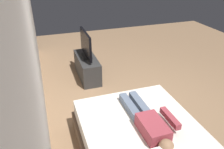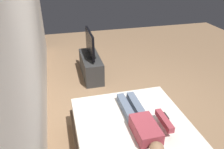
{
  "view_description": "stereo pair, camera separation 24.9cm",
  "coord_description": "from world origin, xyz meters",
  "px_view_note": "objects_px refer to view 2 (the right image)",
  "views": [
    {
      "loc": [
        -3.07,
        1.46,
        2.54
      ],
      "look_at": [
        0.22,
        0.35,
        0.69
      ],
      "focal_mm": 36.14,
      "sensor_mm": 36.0,
      "label": 1
    },
    {
      "loc": [
        -3.14,
        1.22,
        2.54
      ],
      "look_at": [
        0.22,
        0.35,
        0.69
      ],
      "focal_mm": 36.14,
      "sensor_mm": 36.0,
      "label": 2
    }
  ],
  "objects_px": {
    "tv": "(90,45)",
    "bed": "(136,146)",
    "person": "(143,123)",
    "tv_stand": "(91,67)",
    "remote": "(165,116)"
  },
  "relations": [
    {
      "from": "tv_stand",
      "to": "tv",
      "type": "distance_m",
      "value": 0.53
    },
    {
      "from": "bed",
      "to": "remote",
      "type": "height_order",
      "value": "remote"
    },
    {
      "from": "bed",
      "to": "person",
      "type": "xyz_separation_m",
      "value": [
        0.03,
        -0.08,
        0.36
      ]
    },
    {
      "from": "person",
      "to": "remote",
      "type": "distance_m",
      "value": 0.44
    },
    {
      "from": "tv_stand",
      "to": "tv",
      "type": "height_order",
      "value": "tv"
    },
    {
      "from": "tv_stand",
      "to": "tv",
      "type": "xyz_separation_m",
      "value": [
        0.0,
        -0.0,
        0.53
      ]
    },
    {
      "from": "tv",
      "to": "bed",
      "type": "bearing_deg",
      "value": -176.33
    },
    {
      "from": "bed",
      "to": "person",
      "type": "distance_m",
      "value": 0.37
    },
    {
      "from": "person",
      "to": "remote",
      "type": "relative_size",
      "value": 8.4
    },
    {
      "from": "bed",
      "to": "tv",
      "type": "distance_m",
      "value": 2.65
    },
    {
      "from": "person",
      "to": "tv",
      "type": "height_order",
      "value": "tv"
    },
    {
      "from": "bed",
      "to": "person",
      "type": "bearing_deg",
      "value": -70.06
    },
    {
      "from": "remote",
      "to": "tv",
      "type": "distance_m",
      "value": 2.51
    },
    {
      "from": "person",
      "to": "tv_stand",
      "type": "distance_m",
      "value": 2.61
    },
    {
      "from": "person",
      "to": "tv_stand",
      "type": "height_order",
      "value": "person"
    }
  ]
}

